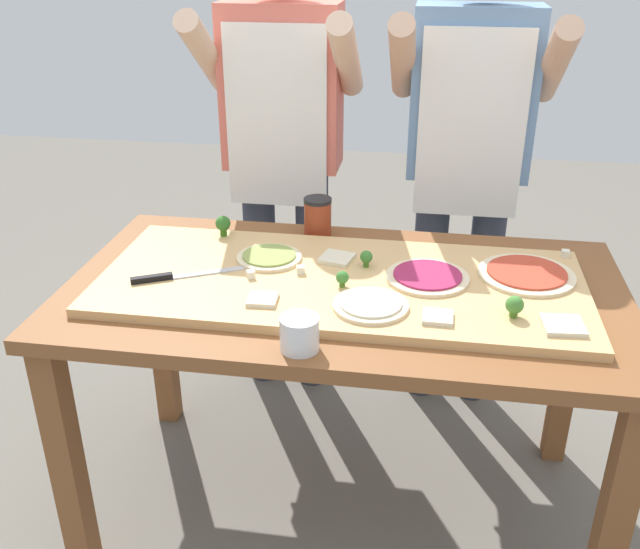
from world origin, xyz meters
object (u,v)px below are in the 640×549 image
Objects in this scene: pizza_slice_near_right at (262,299)px; broccoli_floret_front_right at (366,257)px; cook_left at (283,139)px; cheese_crumble_c at (565,254)px; pizza_whole_beet_magenta at (427,277)px; pizza_slice_center at (438,317)px; flour_cup at (299,335)px; pizza_whole_cheese_artichoke at (371,305)px; pizza_slice_far_right at (563,325)px; broccoli_floret_back_left at (223,224)px; cheese_crumble_b at (251,274)px; pizza_whole_tomato_red at (526,274)px; pizza_whole_pesto_green at (269,257)px; pizza_slice_far_left at (337,258)px; broccoli_floret_front_mid at (342,278)px; prep_table at (344,320)px; chefs_knife at (174,276)px; cheese_crumble_a at (300,270)px; sauce_jar at (318,217)px; cook_right at (468,147)px; broccoli_floret_back_mid at (515,305)px.

broccoli_floret_front_right reaches higher than pizza_slice_near_right.
cheese_crumble_c is at bearing -26.39° from cook_left.
pizza_whole_beet_magenta reaches higher than pizza_slice_near_right.
cook_left reaches higher than pizza_slice_center.
pizza_slice_center is at bearing 24.67° from flour_cup.
pizza_whole_cheese_artichoke is 8.87× the size of cheese_crumble_c.
broccoli_floret_back_left is (-0.94, 0.41, 0.03)m from pizza_slice_far_right.
cheese_crumble_b is 0.98× the size of cheese_crumble_c.
broccoli_floret_front_right reaches higher than pizza_whole_tomato_red.
pizza_whole_cheese_artichoke is (0.31, -0.24, -0.00)m from pizza_whole_pesto_green.
cook_left is at bearing 115.25° from pizza_slice_far_left.
broccoli_floret_front_right is at bearing 98.42° from pizza_whole_cheese_artichoke.
pizza_whole_cheese_artichoke is at bearing -49.70° from broccoli_floret_front_mid.
cheese_crumble_c reaches higher than prep_table.
cheese_crumble_b is (-0.79, 0.14, 0.00)m from pizza_slice_far_right.
chefs_knife is 0.68m from pizza_whole_beet_magenta.
pizza_whole_pesto_green is at bearing -82.23° from cook_left.
cheese_crumble_a reaches higher than chefs_knife.
prep_table is 12.45× the size of sauce_jar.
cook_right is at bearing 68.99° from flour_cup.
pizza_whole_pesto_green is 0.11× the size of cook_right.
cheese_crumble_b reaches higher than prep_table.
chefs_knife is 0.18× the size of cook_left.
flour_cup is (-0.55, -0.42, 0.00)m from pizza_whole_tomato_red.
pizza_slice_near_right and pizza_slice_center have the same top height.
pizza_slice_far_right is 0.69m from cheese_crumble_a.
pizza_whole_cheese_artichoke is 0.73× the size of pizza_whole_tomato_red.
broccoli_floret_front_mid reaches higher than pizza_whole_cheese_artichoke.
chefs_knife is at bearing -127.83° from sauce_jar.
cook_right is at bearing 31.90° from broccoli_floret_back_left.
pizza_slice_far_left is 0.72× the size of sauce_jar.
broccoli_floret_front_right reaches higher than pizza_whole_beet_magenta.
cook_right is (-0.28, 0.45, 0.17)m from cheese_crumble_c.
cook_left is (-0.85, 0.87, 0.18)m from pizza_slice_far_right.
pizza_slice_far_left is at bearing 102.19° from broccoli_floret_front_mid.
pizza_slice_far_right is at bearing -76.25° from cook_right.
pizza_slice_far_left is at bearing 161.84° from broccoli_floret_front_right.
broccoli_floret_front_right is at bearing 55.81° from prep_table.
pizza_slice_far_left is 4.14× the size of cheese_crumble_b.
prep_table is 27.48× the size of broccoli_floret_back_mid.
cook_left is (-0.06, 0.73, 0.17)m from cheese_crumble_b.
pizza_whole_pesto_green is at bearing 34.82° from chefs_knife.
pizza_slice_far_right is at bearing -77.86° from pizza_whole_tomato_red.
broccoli_floret_back_mid reaches higher than chefs_knife.
cheese_crumble_a is (-0.12, -0.00, 0.15)m from prep_table.
broccoli_floret_front_right is at bearing 126.66° from pizza_slice_center.
prep_table is at bearing -124.19° from broccoli_floret_front_right.
cook_right is (0.24, 0.84, 0.18)m from pizza_whole_cheese_artichoke.
broccoli_floret_front_mid is at bearing -72.09° from sauce_jar.
pizza_whole_tomato_red is at bearing 9.83° from cheese_crumble_b.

